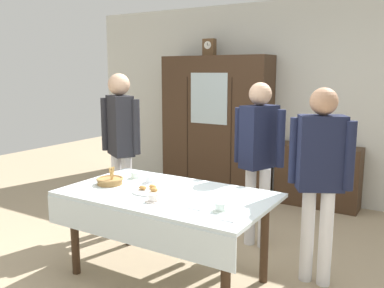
% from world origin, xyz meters
% --- Properties ---
extents(ground_plane, '(12.00, 12.00, 0.00)m').
position_xyz_m(ground_plane, '(0.00, 0.00, 0.00)').
color(ground_plane, tan).
rests_on(ground_plane, ground).
extents(back_wall, '(6.40, 0.10, 2.70)m').
position_xyz_m(back_wall, '(0.00, 2.65, 1.35)').
color(back_wall, silver).
rests_on(back_wall, ground).
extents(dining_table, '(1.74, 1.00, 0.76)m').
position_xyz_m(dining_table, '(0.00, -0.24, 0.66)').
color(dining_table, '#3D2819').
rests_on(dining_table, ground).
extents(wall_cabinet, '(1.61, 0.46, 1.97)m').
position_xyz_m(wall_cabinet, '(-0.90, 2.35, 0.99)').
color(wall_cabinet, '#3D2819').
rests_on(wall_cabinet, ground).
extents(mantel_clock, '(0.18, 0.11, 0.24)m').
position_xyz_m(mantel_clock, '(-1.02, 2.35, 2.09)').
color(mantel_clock, brown).
rests_on(mantel_clock, wall_cabinet).
extents(bookshelf_low, '(1.06, 0.35, 0.81)m').
position_xyz_m(bookshelf_low, '(0.59, 2.41, 0.40)').
color(bookshelf_low, '#3D2819').
rests_on(bookshelf_low, ground).
extents(book_stack, '(0.17, 0.23, 0.08)m').
position_xyz_m(book_stack, '(0.59, 2.41, 0.85)').
color(book_stack, '#99332D').
rests_on(book_stack, bookshelf_low).
extents(tea_cup_mid_left, '(0.13, 0.13, 0.06)m').
position_xyz_m(tea_cup_mid_left, '(0.59, -0.38, 0.79)').
color(tea_cup_mid_left, silver).
rests_on(tea_cup_mid_left, dining_table).
extents(tea_cup_far_left, '(0.13, 0.13, 0.06)m').
position_xyz_m(tea_cup_far_left, '(-0.51, 0.01, 0.79)').
color(tea_cup_far_left, silver).
rests_on(tea_cup_far_left, dining_table).
extents(tea_cup_far_right, '(0.13, 0.13, 0.06)m').
position_xyz_m(tea_cup_far_right, '(0.05, -0.46, 0.79)').
color(tea_cup_far_right, white).
rests_on(tea_cup_far_right, dining_table).
extents(tea_cup_mid_right, '(0.13, 0.13, 0.06)m').
position_xyz_m(tea_cup_mid_right, '(-0.30, -0.04, 0.79)').
color(tea_cup_mid_right, white).
rests_on(tea_cup_mid_right, dining_table).
extents(bread_basket, '(0.24, 0.24, 0.16)m').
position_xyz_m(bread_basket, '(-0.58, -0.26, 0.79)').
color(bread_basket, '#9E7542').
rests_on(bread_basket, dining_table).
extents(pastry_plate, '(0.28, 0.28, 0.05)m').
position_xyz_m(pastry_plate, '(-0.14, -0.26, 0.77)').
color(pastry_plate, white).
rests_on(pastry_plate, dining_table).
extents(spoon_mid_right, '(0.12, 0.02, 0.01)m').
position_xyz_m(spoon_mid_right, '(0.43, -0.45, 0.76)').
color(spoon_mid_right, silver).
rests_on(spoon_mid_right, dining_table).
extents(spoon_far_right, '(0.12, 0.02, 0.01)m').
position_xyz_m(spoon_far_right, '(0.74, -0.54, 0.76)').
color(spoon_far_right, silver).
rests_on(spoon_far_right, dining_table).
extents(person_behind_table_left, '(0.52, 0.41, 1.65)m').
position_xyz_m(person_behind_table_left, '(0.39, 0.82, 1.01)').
color(person_behind_table_left, silver).
rests_on(person_behind_table_left, ground).
extents(person_beside_shelf, '(0.52, 0.34, 1.63)m').
position_xyz_m(person_beside_shelf, '(1.10, 0.38, 0.99)').
color(person_beside_shelf, silver).
rests_on(person_beside_shelf, ground).
extents(person_behind_table_right, '(0.52, 0.36, 1.73)m').
position_xyz_m(person_behind_table_right, '(-1.04, 0.43, 1.06)').
color(person_behind_table_right, silver).
rests_on(person_behind_table_right, ground).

